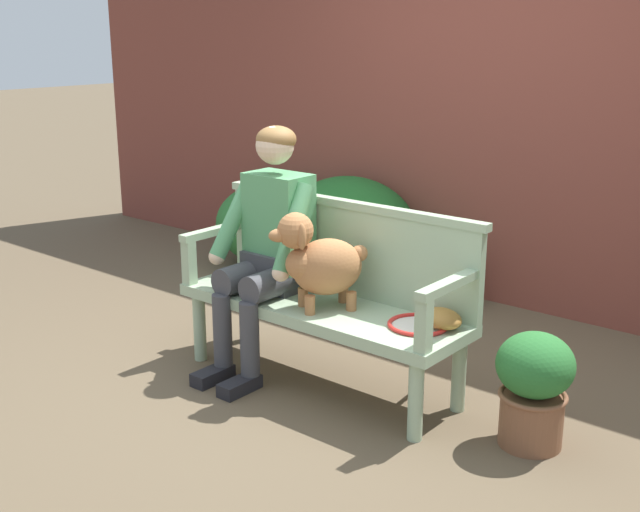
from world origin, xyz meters
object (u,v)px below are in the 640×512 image
object	(u,v)px
dog_on_bench	(319,261)
potted_plant	(534,385)
garden_bench	(320,314)
person_seated	(268,241)
tennis_racket	(421,323)
baseball_glove	(441,318)

from	to	relation	value
dog_on_bench	potted_plant	size ratio (longest dim) A/B	0.95
garden_bench	person_seated	world-z (taller)	person_seated
dog_on_bench	tennis_racket	xyz separation A→B (m)	(0.52, 0.13, -0.24)
person_seated	tennis_racket	bearing A→B (deg)	4.84
person_seated	baseball_glove	xyz separation A→B (m)	(1.00, 0.11, -0.23)
baseball_glove	garden_bench	bearing A→B (deg)	-152.79
person_seated	baseball_glove	world-z (taller)	person_seated
garden_bench	potted_plant	bearing A→B (deg)	5.20
person_seated	baseball_glove	bearing A→B (deg)	6.19
tennis_racket	potted_plant	world-z (taller)	potted_plant
tennis_racket	potted_plant	size ratio (longest dim) A/B	1.09
dog_on_bench	baseball_glove	xyz separation A→B (m)	(0.61, 0.17, -0.20)
baseball_glove	person_seated	bearing A→B (deg)	-154.95
garden_bench	baseball_glove	bearing A→B (deg)	8.35
person_seated	tennis_racket	xyz separation A→B (m)	(0.91, 0.08, -0.26)
potted_plant	dog_on_bench	bearing A→B (deg)	-170.95
garden_bench	potted_plant	xyz separation A→B (m)	(1.13, 0.10, -0.09)
garden_bench	dog_on_bench	bearing A→B (deg)	-54.36
garden_bench	dog_on_bench	xyz separation A→B (m)	(0.05, -0.07, 0.31)
tennis_racket	baseball_glove	xyz separation A→B (m)	(0.09, 0.03, 0.04)
potted_plant	baseball_glove	bearing A→B (deg)	-179.19
potted_plant	person_seated	bearing A→B (deg)	-175.54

